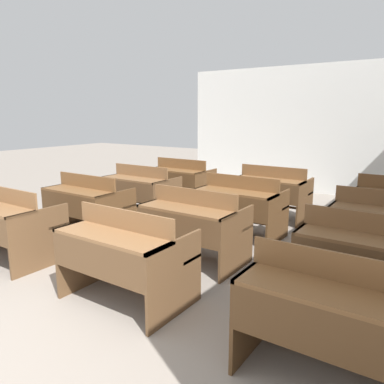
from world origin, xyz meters
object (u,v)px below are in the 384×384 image
object	(u,v)px
bench_third_left	(141,190)
bench_front_right	(333,314)
bench_front_center	(124,253)
bench_second_right	(365,257)
bench_second_left	(87,203)
bench_back_left	(181,180)
bench_second_center	(193,224)
bench_third_center	(240,205)
bench_back_center	(272,191)
bench_front_left	(9,222)

from	to	relation	value
bench_third_left	bench_front_right	bearing A→B (deg)	-31.96
bench_front_center	bench_second_right	world-z (taller)	same
bench_second_left	bench_third_left	xyz separation A→B (m)	(-0.03, 1.16, 0.00)
bench_third_left	bench_back_left	size ratio (longest dim) A/B	1.00
bench_second_left	bench_second_center	size ratio (longest dim) A/B	1.00
bench_second_center	bench_third_center	size ratio (longest dim) A/B	1.00
bench_back_left	bench_back_center	world-z (taller)	same
bench_back_center	bench_second_left	bearing A→B (deg)	-128.37
bench_back_center	bench_third_center	bearing A→B (deg)	-89.70
bench_second_left	bench_third_center	distance (m)	2.17
bench_front_center	bench_front_right	xyz separation A→B (m)	(1.85, -0.03, 0.00)
bench_second_left	bench_front_center	bearing A→B (deg)	-31.51
bench_second_left	bench_back_center	distance (m)	2.96
bench_front_center	bench_back_center	size ratio (longest dim) A/B	1.00
bench_back_center	bench_front_right	bearing A→B (deg)	-62.00
bench_third_left	bench_third_center	size ratio (longest dim) A/B	1.00
bench_second_left	bench_third_center	xyz separation A→B (m)	(1.84, 1.16, 0.00)
bench_front_center	bench_second_left	size ratio (longest dim) A/B	1.00
bench_front_center	bench_second_left	xyz separation A→B (m)	(-1.83, 1.12, 0.00)
bench_front_left	bench_second_center	world-z (taller)	same
bench_front_left	bench_third_left	size ratio (longest dim) A/B	1.00
bench_front_right	bench_third_left	world-z (taller)	same
bench_second_right	bench_back_left	world-z (taller)	same
bench_front_right	bench_back_left	xyz separation A→B (m)	(-3.70, 3.45, 0.00)
bench_third_center	bench_back_left	world-z (taller)	same
bench_third_left	bench_back_center	bearing A→B (deg)	31.79
bench_second_right	bench_back_center	bearing A→B (deg)	128.39
bench_second_left	bench_second_right	xyz separation A→B (m)	(3.66, 0.01, 0.00)
bench_second_left	bench_back_center	size ratio (longest dim) A/B	1.00
bench_back_left	bench_second_left	bearing A→B (deg)	-89.42
bench_front_left	bench_second_left	bearing A→B (deg)	89.09
bench_second_center	bench_second_right	xyz separation A→B (m)	(1.84, 0.00, 0.00)
bench_front_center	bench_third_center	distance (m)	2.28
bench_third_center	bench_front_center	bearing A→B (deg)	-90.36
bench_second_right	bench_back_left	xyz separation A→B (m)	(-3.69, 2.29, 0.00)
bench_second_left	bench_back_center	xyz separation A→B (m)	(1.83, 2.32, 0.00)
bench_second_right	bench_back_center	size ratio (longest dim) A/B	1.00
bench_second_right	bench_third_center	xyz separation A→B (m)	(-1.82, 1.15, 0.00)
bench_third_left	bench_third_center	bearing A→B (deg)	-0.19
bench_back_center	bench_front_left	bearing A→B (deg)	-118.12
bench_front_right	bench_second_right	size ratio (longest dim) A/B	1.00
bench_third_center	bench_back_center	world-z (taller)	same
bench_second_left	bench_second_center	xyz separation A→B (m)	(1.82, 0.01, 0.00)
bench_second_right	bench_third_center	distance (m)	2.15
bench_second_center	bench_front_left	bearing A→B (deg)	-147.83
bench_front_right	bench_back_left	distance (m)	5.06
bench_front_left	bench_front_right	bearing A→B (deg)	0.05
bench_front_left	bench_back_left	distance (m)	3.45
bench_second_left	bench_third_left	world-z (taller)	same
bench_front_right	bench_back_center	xyz separation A→B (m)	(-1.84, 3.46, 0.00)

